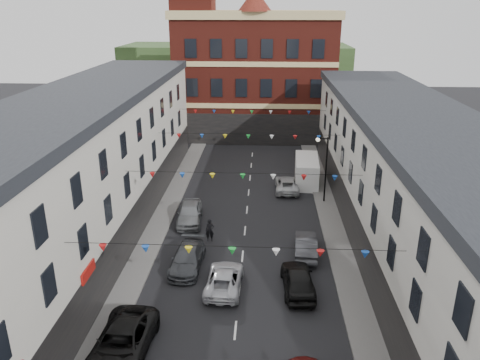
% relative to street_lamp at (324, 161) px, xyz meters
% --- Properties ---
extents(ground, '(160.00, 160.00, 0.00)m').
position_rel_street_lamp_xyz_m(ground, '(-6.55, -14.00, -3.90)').
color(ground, black).
rests_on(ground, ground).
extents(pavement_left, '(1.80, 64.00, 0.15)m').
position_rel_street_lamp_xyz_m(pavement_left, '(-13.45, -12.00, -3.83)').
color(pavement_left, '#605E5B').
rests_on(pavement_left, ground).
extents(pavement_right, '(1.80, 64.00, 0.15)m').
position_rel_street_lamp_xyz_m(pavement_right, '(0.35, -12.00, -3.83)').
color(pavement_right, '#605E5B').
rests_on(pavement_right, ground).
extents(terrace_left, '(8.40, 56.00, 10.70)m').
position_rel_street_lamp_xyz_m(terrace_left, '(-18.33, -13.00, 1.44)').
color(terrace_left, silver).
rests_on(terrace_left, ground).
extents(terrace_right, '(8.40, 56.00, 9.70)m').
position_rel_street_lamp_xyz_m(terrace_right, '(5.23, -13.00, 0.95)').
color(terrace_right, silver).
rests_on(terrace_right, ground).
extents(civic_building, '(20.60, 13.30, 18.50)m').
position_rel_street_lamp_xyz_m(civic_building, '(-6.55, 23.95, 4.23)').
color(civic_building, maroon).
rests_on(civic_building, ground).
extents(clock_tower, '(5.60, 5.60, 30.00)m').
position_rel_street_lamp_xyz_m(clock_tower, '(-14.05, 21.00, 11.03)').
color(clock_tower, maroon).
rests_on(clock_tower, ground).
extents(distant_hill, '(40.00, 14.00, 10.00)m').
position_rel_street_lamp_xyz_m(distant_hill, '(-10.55, 48.00, 1.10)').
color(distant_hill, '#2C4520').
rests_on(distant_hill, ground).
extents(street_lamp, '(1.10, 0.36, 6.00)m').
position_rel_street_lamp_xyz_m(street_lamp, '(0.00, 0.00, 0.00)').
color(street_lamp, black).
rests_on(street_lamp, ground).
extents(car_left_c, '(2.84, 5.78, 1.58)m').
position_rel_street_lamp_xyz_m(car_left_c, '(-12.05, -20.29, -3.11)').
color(car_left_c, black).
rests_on(car_left_c, ground).
extents(car_left_d, '(2.12, 4.85, 1.39)m').
position_rel_street_lamp_xyz_m(car_left_d, '(-10.15, -11.69, -3.21)').
color(car_left_d, '#44474C').
rests_on(car_left_d, ground).
extents(car_left_e, '(2.21, 4.86, 1.62)m').
position_rel_street_lamp_xyz_m(car_left_e, '(-11.08, -4.65, -3.10)').
color(car_left_e, gray).
rests_on(car_left_e, ground).
extents(car_right_d, '(2.14, 4.75, 1.58)m').
position_rel_street_lamp_xyz_m(car_right_d, '(-2.95, -14.03, -3.11)').
color(car_right_d, black).
rests_on(car_right_d, ground).
extents(car_right_e, '(1.79, 4.44, 1.43)m').
position_rel_street_lamp_xyz_m(car_right_e, '(-2.12, -9.45, -3.19)').
color(car_right_e, '#47484E').
rests_on(car_right_e, ground).
extents(car_right_f, '(2.17, 4.69, 1.30)m').
position_rel_street_lamp_xyz_m(car_right_f, '(-2.95, 2.71, -3.25)').
color(car_right_f, silver).
rests_on(car_right_f, ground).
extents(moving_car, '(2.32, 4.71, 1.29)m').
position_rel_street_lamp_xyz_m(moving_car, '(-7.49, -13.96, -3.26)').
color(moving_car, silver).
rests_on(moving_car, ground).
extents(white_van, '(2.47, 5.77, 2.51)m').
position_rel_street_lamp_xyz_m(white_van, '(-0.95, 4.95, -2.65)').
color(white_van, white).
rests_on(white_van, ground).
extents(pedestrian, '(0.67, 0.47, 1.75)m').
position_rel_street_lamp_xyz_m(pedestrian, '(-9.09, -7.81, -3.03)').
color(pedestrian, black).
rests_on(pedestrian, ground).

